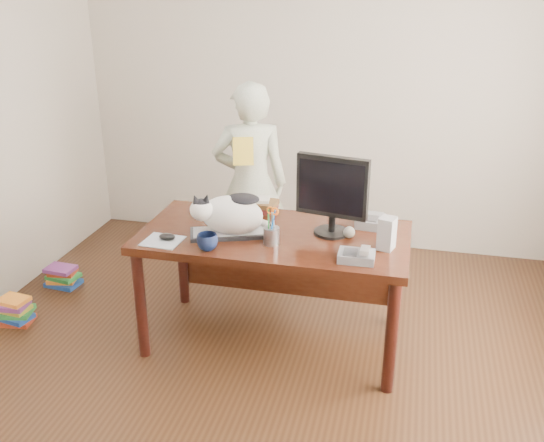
{
  "coord_description": "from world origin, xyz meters",
  "views": [
    {
      "loc": [
        0.76,
        -2.63,
        2.2
      ],
      "look_at": [
        0.0,
        0.55,
        0.85
      ],
      "focal_mm": 40.0,
      "sensor_mm": 36.0,
      "label": 1
    }
  ],
  "objects": [
    {
      "name": "phone",
      "position": [
        0.52,
        0.35,
        0.78
      ],
      "size": [
        0.2,
        0.17,
        0.09
      ],
      "rotation": [
        0.0,
        0.0,
        0.02
      ],
      "color": "slate",
      "rests_on": "desk"
    },
    {
      "name": "monitor",
      "position": [
        0.33,
        0.66,
        1.02
      ],
      "size": [
        0.43,
        0.24,
        0.48
      ],
      "rotation": [
        0.0,
        0.0,
        -0.19
      ],
      "color": "black",
      "rests_on": "desk"
    },
    {
      "name": "coffee_mug",
      "position": [
        -0.31,
        0.29,
        0.8
      ],
      "size": [
        0.15,
        0.15,
        0.09
      ],
      "primitive_type": "imported",
      "rotation": [
        0.0,
        0.0,
        0.31
      ],
      "color": "black",
      "rests_on": "desk"
    },
    {
      "name": "baseball",
      "position": [
        0.44,
        0.64,
        0.78
      ],
      "size": [
        0.07,
        0.07,
        0.07
      ],
      "rotation": [
        0.0,
        0.0,
        0.42
      ],
      "color": "beige",
      "rests_on": "desk"
    },
    {
      "name": "mousepad",
      "position": [
        -0.6,
        0.34,
        0.75
      ],
      "size": [
        0.23,
        0.21,
        0.0
      ],
      "rotation": [
        0.0,
        0.0,
        -0.06
      ],
      "color": "silver",
      "rests_on": "desk"
    },
    {
      "name": "held_book",
      "position": [
        -0.38,
        1.26,
        1.05
      ],
      "size": [
        0.16,
        0.12,
        0.2
      ],
      "rotation": [
        0.0,
        0.0,
        0.3
      ],
      "color": "gold",
      "rests_on": "person"
    },
    {
      "name": "calculator",
      "position": [
        0.55,
        0.86,
        0.78
      ],
      "size": [
        0.17,
        0.22,
        0.06
      ],
      "rotation": [
        0.0,
        0.0,
        -0.1
      ],
      "color": "slate",
      "rests_on": "desk"
    },
    {
      "name": "mouse",
      "position": [
        -0.58,
        0.36,
        0.77
      ],
      "size": [
        0.1,
        0.07,
        0.04
      ],
      "rotation": [
        0.0,
        0.0,
        -0.06
      ],
      "color": "black",
      "rests_on": "mousepad"
    },
    {
      "name": "keyboard",
      "position": [
        -0.24,
        0.52,
        0.76
      ],
      "size": [
        0.53,
        0.35,
        0.03
      ],
      "rotation": [
        0.0,
        0.0,
        0.36
      ],
      "color": "black",
      "rests_on": "desk"
    },
    {
      "name": "cat",
      "position": [
        -0.25,
        0.51,
        0.89
      ],
      "size": [
        0.47,
        0.35,
        0.28
      ],
      "rotation": [
        0.0,
        0.0,
        0.36
      ],
      "color": "white",
      "rests_on": "keyboard"
    },
    {
      "name": "pen_cup",
      "position": [
        0.02,
        0.45,
        0.81
      ],
      "size": [
        0.11,
        0.11,
        0.23
      ],
      "rotation": [
        0.0,
        0.0,
        -0.27
      ],
      "color": "gray",
      "rests_on": "desk"
    },
    {
      "name": "room",
      "position": [
        0.0,
        0.0,
        1.35
      ],
      "size": [
        4.5,
        4.5,
        4.5
      ],
      "color": "black",
      "rests_on": "ground"
    },
    {
      "name": "desk",
      "position": [
        0.0,
        0.68,
        0.6
      ],
      "size": [
        1.6,
        0.8,
        0.75
      ],
      "color": "black",
      "rests_on": "ground"
    },
    {
      "name": "book_pile_b",
      "position": [
        -1.72,
        0.95,
        0.07
      ],
      "size": [
        0.26,
        0.2,
        0.15
      ],
      "color": "#194197",
      "rests_on": "ground"
    },
    {
      "name": "speaker",
      "position": [
        0.66,
        0.54,
        0.84
      ],
      "size": [
        0.11,
        0.11,
        0.19
      ],
      "rotation": [
        0.0,
        0.0,
        -0.28
      ],
      "color": "gray",
      "rests_on": "desk"
    },
    {
      "name": "book_pile_a",
      "position": [
        -1.75,
        0.4,
        0.09
      ],
      "size": [
        0.27,
        0.22,
        0.18
      ],
      "color": "#A02F16",
      "rests_on": "ground"
    },
    {
      "name": "person",
      "position": [
        -0.38,
        1.43,
        0.75
      ],
      "size": [
        0.63,
        0.51,
        1.51
      ],
      "primitive_type": "imported",
      "rotation": [
        0.0,
        0.0,
        3.44
      ],
      "color": "white",
      "rests_on": "ground"
    },
    {
      "name": "book_stack",
      "position": [
        -0.17,
        0.95,
        0.79
      ],
      "size": [
        0.24,
        0.19,
        0.09
      ],
      "rotation": [
        0.0,
        0.0,
        0.04
      ],
      "color": "#481313",
      "rests_on": "desk"
    }
  ]
}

